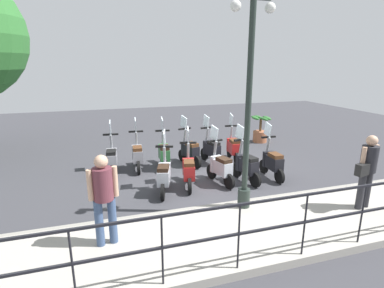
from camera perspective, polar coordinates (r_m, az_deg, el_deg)
The scene contains 18 objects.
ground_plane at distance 8.83m, azimuth 3.50°, elevation -5.72°, with size 28.00×28.00×0.00m, color #38383D.
promenade_walkway at distance 6.23m, azimuth 14.11°, elevation -14.85°, with size 2.20×20.00×0.15m.
fence_railing at distance 5.11m, azimuth 20.87°, elevation -12.13°, with size 0.04×16.03×1.07m.
lamp_post_near at distance 6.09m, azimuth 10.60°, elevation 5.48°, with size 0.26×0.90×4.49m.
pedestrian_with_bag at distance 7.17m, azimuth 30.43°, elevation -3.74°, with size 0.38×0.64×1.59m.
pedestrian_distant at distance 5.18m, azimuth -16.49°, elevation -9.01°, with size 0.36×0.49×1.59m.
potted_palm at distance 12.55m, azimuth 12.86°, elevation 2.37°, with size 1.06×0.66×1.05m.
scooter_near_0 at distance 8.65m, azimuth 15.02°, elevation -3.29°, with size 1.23×0.44×1.54m.
scooter_near_1 at distance 8.22m, azimuth 10.27°, elevation -3.98°, with size 1.22×0.48×1.54m.
scooter_near_2 at distance 8.02m, azimuth 5.44°, elevation -4.29°, with size 1.22×0.50×1.54m.
scooter_near_3 at distance 7.76m, azimuth -0.63°, elevation -4.91°, with size 1.22×0.51×1.54m.
scooter_near_4 at distance 7.45m, azimuth -5.36°, elevation -5.85°, with size 1.20×0.54×1.54m.
scooter_far_0 at distance 9.92m, azimuth 7.85°, elevation -0.54°, with size 1.23×0.45×1.54m.
scooter_far_1 at distance 9.59m, azimuth 3.66°, elevation -0.97°, with size 1.22×0.48×1.54m.
scooter_far_2 at distance 9.44m, azimuth -0.49°, elevation -1.20°, with size 1.20×0.54×1.54m.
scooter_far_3 at distance 9.17m, azimuth -5.35°, elevation -1.77°, with size 1.23×0.44×1.54m.
scooter_far_4 at distance 9.17m, azimuth -10.36°, elevation -1.96°, with size 1.23×0.44×1.54m.
scooter_far_5 at distance 8.95m, azimuth -15.02°, elevation -2.66°, with size 1.23×0.44×1.54m.
Camera 1 is at (-7.71, 2.95, 3.15)m, focal length 28.00 mm.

